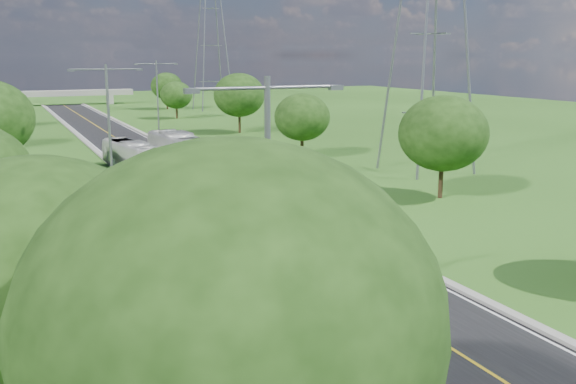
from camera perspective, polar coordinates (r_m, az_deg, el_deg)
name	(u,v)px	position (r m, az deg, el deg)	size (l,w,h in m)	color
ground	(145,156)	(70.95, -12.63, 3.10)	(260.00, 260.00, 0.00)	#274D15
road	(133,149)	(76.76, -13.60, 3.74)	(8.00, 150.00, 0.06)	black
curb_left	(95,151)	(76.05, -16.75, 3.55)	(0.50, 150.00, 0.22)	gray
curb_right	(169,146)	(77.68, -10.53, 4.03)	(0.50, 150.00, 0.22)	gray
speed_limit_sign	(269,171)	(51.47, -1.67, 1.88)	(0.55, 0.09, 2.40)	slate
overpass	(63,94)	(149.53, -19.41, 8.21)	(30.00, 3.00, 3.20)	gray
streetlight_near_left	(268,191)	(22.86, -1.80, 0.06)	(5.90, 0.25, 10.00)	slate
streetlight_mid_left	(109,115)	(54.49, -15.66, 6.62)	(5.90, 0.25, 10.00)	slate
streetlight_far_right	(157,91)	(89.15, -11.54, 8.77)	(5.90, 0.25, 10.00)	slate
power_tower_near	(431,18)	(61.01, 12.63, 14.89)	(9.00, 6.40, 28.00)	slate
power_tower_far	(211,38)	(130.16, -6.84, 13.44)	(9.00, 6.40, 28.00)	slate
tree_la	(39,275)	(17.46, -21.28, -6.92)	(7.14, 7.14, 8.30)	black
tree_lf	(232,319)	(12.21, -4.99, -11.18)	(7.98, 7.98, 9.28)	black
tree_rb	(443,133)	(49.67, 13.63, 5.09)	(6.72, 6.72, 7.82)	black
tree_rc	(302,117)	(67.79, 1.26, 6.67)	(5.88, 5.88, 6.84)	black
tree_rd	(239,95)	(90.50, -4.36, 8.59)	(7.14, 7.14, 8.30)	black
tree_re	(176,95)	(112.65, -9.91, 8.49)	(5.46, 5.46, 6.35)	black
tree_rf	(167,86)	(132.82, -10.74, 9.24)	(6.30, 6.30, 7.33)	black
bus_outbound	(181,151)	(62.12, -9.50, 3.62)	(2.84, 12.14, 3.38)	silver
bus_inbound	(131,155)	(62.71, -13.77, 3.21)	(2.29, 9.79, 2.73)	silver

